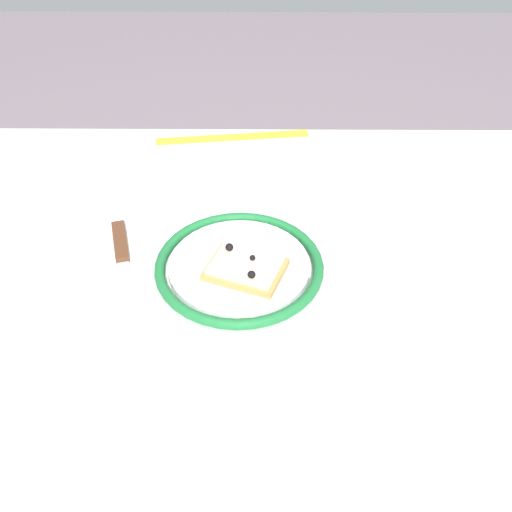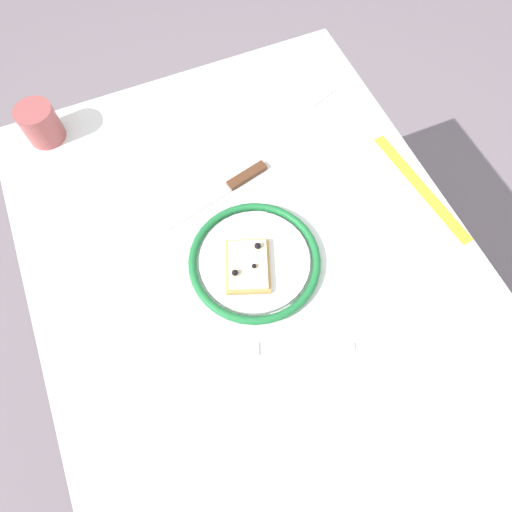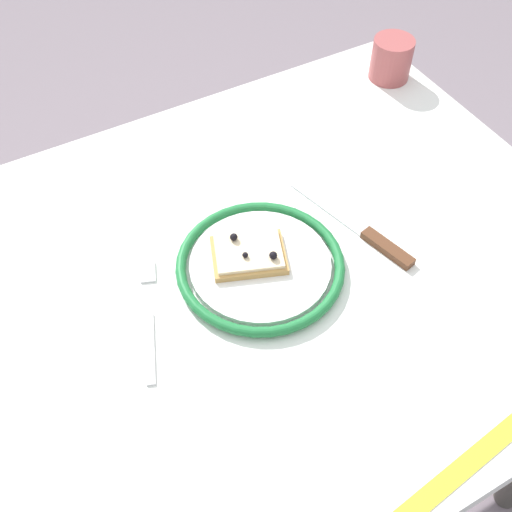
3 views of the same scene
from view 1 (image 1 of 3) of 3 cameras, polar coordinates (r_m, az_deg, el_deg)
name	(u,v)px [view 1 (image 1 of 3)]	position (r m, az deg, el deg)	size (l,w,h in m)	color
dining_table	(262,313)	(1.01, 0.50, -4.97)	(1.09, 0.82, 0.75)	white
plate	(242,265)	(0.95, -1.26, -0.77)	(0.25, 0.25, 0.02)	white
pizza_slice_near	(248,268)	(0.92, -0.71, -1.05)	(0.13, 0.11, 0.03)	tan
knife	(124,256)	(0.99, -11.45, 0.01)	(0.08, 0.24, 0.01)	silver
fork	(362,271)	(0.96, 9.25, -1.32)	(0.09, 0.19, 0.00)	silver
measuring_tape	(235,137)	(1.26, -1.89, 10.35)	(0.29, 0.02, 0.00)	yellow
napkin	(36,169)	(1.23, -18.72, 7.20)	(0.14, 0.12, 0.00)	white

